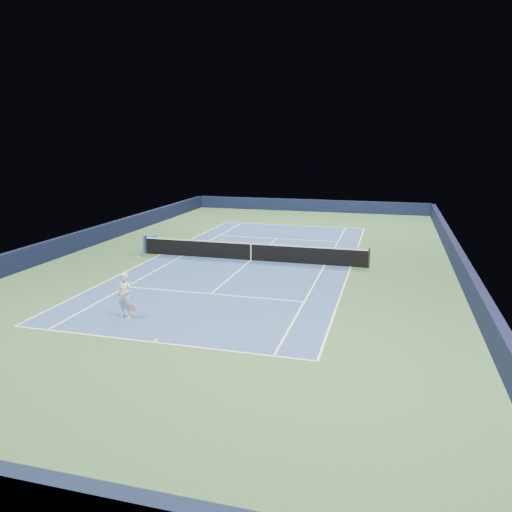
# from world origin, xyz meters

# --- Properties ---
(ground) EXTENTS (40.00, 40.00, 0.00)m
(ground) POSITION_xyz_m (0.00, 0.00, 0.00)
(ground) COLOR #30522D
(ground) RESTS_ON ground
(wall_far) EXTENTS (22.00, 0.35, 1.10)m
(wall_far) POSITION_xyz_m (0.00, 19.82, 0.55)
(wall_far) COLOR black
(wall_far) RESTS_ON ground
(wall_right) EXTENTS (0.35, 40.00, 1.10)m
(wall_right) POSITION_xyz_m (10.82, 0.00, 0.55)
(wall_right) COLOR black
(wall_right) RESTS_ON ground
(wall_left) EXTENTS (0.35, 40.00, 1.10)m
(wall_left) POSITION_xyz_m (-10.82, 0.00, 0.55)
(wall_left) COLOR black
(wall_left) RESTS_ON ground
(court_surface) EXTENTS (10.97, 23.77, 0.01)m
(court_surface) POSITION_xyz_m (0.00, 0.00, 0.00)
(court_surface) COLOR navy
(court_surface) RESTS_ON ground
(baseline_far) EXTENTS (10.97, 0.08, 0.00)m
(baseline_far) POSITION_xyz_m (0.00, 11.88, 0.01)
(baseline_far) COLOR white
(baseline_far) RESTS_ON ground
(baseline_near) EXTENTS (10.97, 0.08, 0.00)m
(baseline_near) POSITION_xyz_m (0.00, -11.88, 0.01)
(baseline_near) COLOR white
(baseline_near) RESTS_ON ground
(sideline_doubles_right) EXTENTS (0.08, 23.77, 0.00)m
(sideline_doubles_right) POSITION_xyz_m (5.49, 0.00, 0.01)
(sideline_doubles_right) COLOR white
(sideline_doubles_right) RESTS_ON ground
(sideline_doubles_left) EXTENTS (0.08, 23.77, 0.00)m
(sideline_doubles_left) POSITION_xyz_m (-5.49, 0.00, 0.01)
(sideline_doubles_left) COLOR white
(sideline_doubles_left) RESTS_ON ground
(sideline_singles_right) EXTENTS (0.08, 23.77, 0.00)m
(sideline_singles_right) POSITION_xyz_m (4.12, 0.00, 0.01)
(sideline_singles_right) COLOR white
(sideline_singles_right) RESTS_ON ground
(sideline_singles_left) EXTENTS (0.08, 23.77, 0.00)m
(sideline_singles_left) POSITION_xyz_m (-4.12, 0.00, 0.01)
(sideline_singles_left) COLOR white
(sideline_singles_left) RESTS_ON ground
(service_line_far) EXTENTS (8.23, 0.08, 0.00)m
(service_line_far) POSITION_xyz_m (0.00, 6.40, 0.01)
(service_line_far) COLOR white
(service_line_far) RESTS_ON ground
(service_line_near) EXTENTS (8.23, 0.08, 0.00)m
(service_line_near) POSITION_xyz_m (0.00, -6.40, 0.01)
(service_line_near) COLOR white
(service_line_near) RESTS_ON ground
(center_service_line) EXTENTS (0.08, 12.80, 0.00)m
(center_service_line) POSITION_xyz_m (0.00, 0.00, 0.01)
(center_service_line) COLOR white
(center_service_line) RESTS_ON ground
(center_mark_far) EXTENTS (0.08, 0.30, 0.00)m
(center_mark_far) POSITION_xyz_m (0.00, 11.73, 0.01)
(center_mark_far) COLOR white
(center_mark_far) RESTS_ON ground
(center_mark_near) EXTENTS (0.08, 0.30, 0.00)m
(center_mark_near) POSITION_xyz_m (0.00, -11.73, 0.01)
(center_mark_near) COLOR white
(center_mark_near) RESTS_ON ground
(tennis_net) EXTENTS (12.90, 0.10, 1.07)m
(tennis_net) POSITION_xyz_m (0.00, 0.00, 0.50)
(tennis_net) COLOR black
(tennis_net) RESTS_ON ground
(sponsor_cube) EXTENTS (0.66, 0.61, 1.01)m
(sponsor_cube) POSITION_xyz_m (-6.40, 0.47, 0.50)
(sponsor_cube) COLOR blue
(sponsor_cube) RESTS_ON ground
(tennis_player) EXTENTS (0.82, 1.29, 2.18)m
(tennis_player) POSITION_xyz_m (-2.04, -10.04, 0.87)
(tennis_player) COLOR white
(tennis_player) RESTS_ON ground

